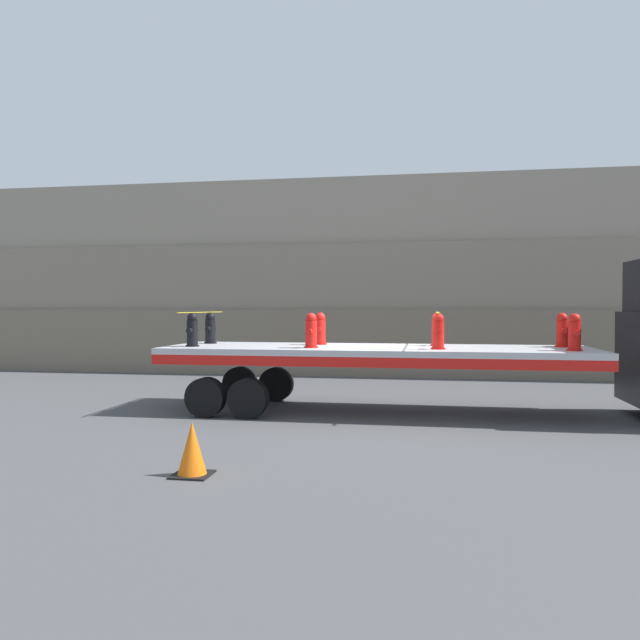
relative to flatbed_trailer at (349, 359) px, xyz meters
name	(u,v)px	position (x,y,z in m)	size (l,w,h in m)	color
ground_plane	(376,412)	(0.58, 0.00, -1.14)	(120.00, 120.00, 0.00)	#474749
rock_cliff	(395,278)	(0.58, 8.25, 2.10)	(60.00, 3.30, 6.48)	#706656
flatbed_trailer	(349,359)	(0.00, 0.00, 0.00)	(8.96, 2.65, 1.39)	#B2B2B7
fire_hydrant_black_near_0	(192,330)	(-3.30, -0.56, 0.61)	(0.29, 0.47, 0.72)	black
fire_hydrant_black_far_0	(210,329)	(-3.30, 0.56, 0.61)	(0.29, 0.47, 0.72)	black
fire_hydrant_red_near_1	(311,331)	(-0.71, -0.56, 0.61)	(0.29, 0.47, 0.72)	red
fire_hydrant_red_far_1	(320,329)	(-0.71, 0.56, 0.61)	(0.29, 0.47, 0.72)	red
fire_hydrant_red_near_2	(438,332)	(1.87, -0.56, 0.61)	(0.29, 0.47, 0.72)	red
fire_hydrant_red_far_2	(437,330)	(1.87, 0.56, 0.61)	(0.29, 0.47, 0.72)	red
fire_hydrant_red_near_3	(575,333)	(4.46, -0.56, 0.61)	(0.29, 0.47, 0.72)	red
fire_hydrant_red_far_3	(562,331)	(4.46, 0.56, 0.61)	(0.29, 0.47, 0.72)	red
cargo_strap_rear	(202,312)	(-3.30, 0.00, 0.99)	(0.05, 2.76, 0.01)	yellow
cargo_strap_middle	(438,313)	(1.87, 0.00, 0.99)	(0.05, 2.76, 0.01)	yellow
traffic_cone	(192,449)	(-1.41, -5.41, -0.78)	(0.50, 0.50, 0.72)	black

